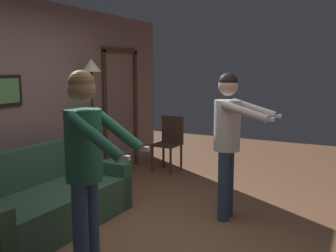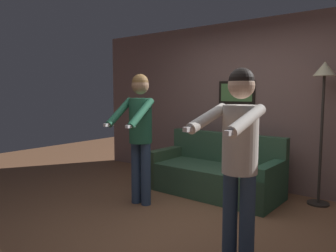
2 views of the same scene
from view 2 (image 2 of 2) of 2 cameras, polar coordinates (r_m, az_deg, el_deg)
The scene contains 6 objects.
ground_plane at distance 3.84m, azimuth 2.13°, elevation -16.96°, with size 12.00×12.00×0.00m, color #8F5D3F.
back_wall_assembly at distance 5.27m, azimuth 15.27°, elevation 3.64°, with size 6.40×0.10×2.60m.
couch at distance 4.93m, azimuth 8.16°, elevation -8.39°, with size 1.91×0.87×0.87m.
torchiere_lamp at distance 4.69m, azimuth 25.47°, elevation 5.44°, with size 0.28×0.28×1.88m.
person_standing_left at distance 4.29m, azimuth -4.95°, elevation -0.07°, with size 0.48×0.67×1.72m.
person_standing_right at distance 2.80m, azimuth 12.24°, elevation -3.79°, with size 0.43×0.71×1.69m.
Camera 2 is at (2.07, -2.86, 1.50)m, focal length 35.00 mm.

